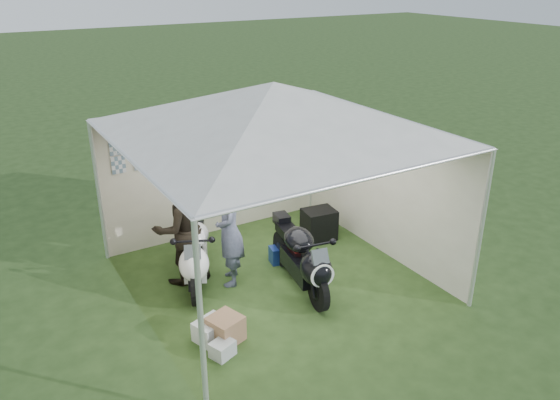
# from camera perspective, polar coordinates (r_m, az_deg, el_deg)

# --- Properties ---
(ground) EXTENTS (80.00, 80.00, 0.00)m
(ground) POSITION_cam_1_polar(r_m,az_deg,el_deg) (8.39, -0.57, -8.31)
(ground) COLOR #253D18
(ground) RESTS_ON ground
(canopy_tent) EXTENTS (5.66, 5.66, 3.00)m
(canopy_tent) POSITION_cam_1_polar(r_m,az_deg,el_deg) (7.41, -0.78, 9.06)
(canopy_tent) COLOR silver
(canopy_tent) RESTS_ON ground
(motorcycle_white) EXTENTS (1.00, 1.76, 0.93)m
(motorcycle_white) POSITION_cam_1_polar(r_m,az_deg,el_deg) (8.16, -8.84, -5.41)
(motorcycle_white) COLOR black
(motorcycle_white) RESTS_ON ground
(motorcycle_black) EXTENTS (0.62, 1.89, 0.93)m
(motorcycle_black) POSITION_cam_1_polar(r_m,az_deg,el_deg) (7.92, 2.39, -6.02)
(motorcycle_black) COLOR black
(motorcycle_black) RESTS_ON ground
(paddock_stand) EXTENTS (0.40, 0.29, 0.27)m
(paddock_stand) POSITION_cam_1_polar(r_m,az_deg,el_deg) (8.80, 0.13, -5.67)
(paddock_stand) COLOR blue
(paddock_stand) RESTS_ON ground
(person_dark_jacket) EXTENTS (0.88, 0.71, 1.74)m
(person_dark_jacket) POSITION_cam_1_polar(r_m,az_deg,el_deg) (8.11, -10.37, -2.90)
(person_dark_jacket) COLOR black
(person_dark_jacket) RESTS_ON ground
(person_blue_jacket) EXTENTS (0.64, 0.74, 1.71)m
(person_blue_jacket) POSITION_cam_1_polar(r_m,az_deg,el_deg) (7.98, -5.26, -3.16)
(person_blue_jacket) COLOR slate
(person_blue_jacket) RESTS_ON ground
(equipment_box) EXTENTS (0.59, 0.50, 0.54)m
(equipment_box) POSITION_cam_1_polar(r_m,az_deg,el_deg) (9.50, 4.09, -2.55)
(equipment_box) COLOR black
(equipment_box) RESTS_ON ground
(crate_0) EXTENTS (0.48, 0.42, 0.27)m
(crate_0) POSITION_cam_1_polar(r_m,az_deg,el_deg) (7.18, -7.23, -13.30)
(crate_0) COLOR silver
(crate_0) RESTS_ON ground
(crate_1) EXTENTS (0.48, 0.48, 0.34)m
(crate_1) POSITION_cam_1_polar(r_m,az_deg,el_deg) (7.11, -5.73, -13.24)
(crate_1) COLOR #8D6649
(crate_1) RESTS_ON ground
(crate_2) EXTENTS (0.34, 0.31, 0.20)m
(crate_2) POSITION_cam_1_polar(r_m,az_deg,el_deg) (6.91, -6.04, -15.22)
(crate_2) COLOR #B1B5BA
(crate_2) RESTS_ON ground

